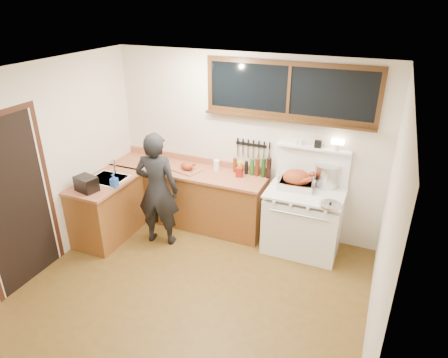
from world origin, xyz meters
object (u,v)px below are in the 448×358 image
at_px(cutting_board, 187,168).
at_px(vintage_stove, 303,219).
at_px(roast_turkey, 297,180).
at_px(man, 157,190).

bearing_deg(cutting_board, vintage_stove, 0.58).
xyz_separation_m(cutting_board, roast_turkey, (1.62, 0.08, 0.05)).
bearing_deg(vintage_stove, roast_turkey, 156.03).
bearing_deg(cutting_board, man, -104.85).
bearing_deg(roast_turkey, vintage_stove, -23.97).
distance_m(vintage_stove, cutting_board, 1.84).
bearing_deg(vintage_stove, man, -162.34).
relative_size(man, roast_turkey, 3.21).
distance_m(man, roast_turkey, 1.91).
bearing_deg(vintage_stove, cutting_board, -179.42).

